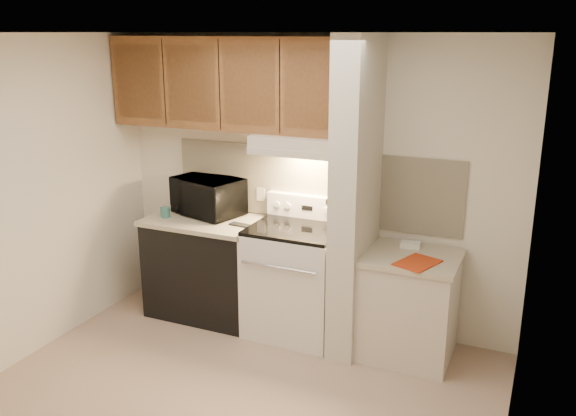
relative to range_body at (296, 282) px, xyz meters
The scene contains 50 objects.
floor 1.24m from the range_body, 90.00° to the right, with size 3.60×3.60×0.00m, color tan.
ceiling 2.34m from the range_body, 90.00° to the right, with size 3.60×3.60×0.00m, color white.
wall_back 0.86m from the range_body, 90.00° to the left, with size 3.60×0.02×2.50m, color silver.
wall_left 2.28m from the range_body, 147.31° to the right, with size 0.02×3.00×2.50m, color silver.
wall_right 2.28m from the range_body, 32.69° to the right, with size 0.02×3.00×2.50m, color silver.
backsplash 0.84m from the range_body, 90.00° to the left, with size 2.60×0.02×0.63m, color #FFF1C9.
range_body is the anchor object (origin of this frame).
oven_window 0.32m from the range_body, 90.00° to the right, with size 0.50×0.01×0.30m, color black.
oven_handle 0.44m from the range_body, 90.00° to the right, with size 0.02×0.02×0.65m, color silver.
cooktop 0.48m from the range_body, ahead, with size 0.74×0.64×0.03m, color black.
range_backguard 0.66m from the range_body, 90.00° to the left, with size 0.76×0.08×0.20m, color silver.
range_display 0.64m from the range_body, 90.00° to the left, with size 0.10×0.01×0.04m, color black.
range_knob_left_outer 0.70m from the range_body, 139.40° to the left, with size 0.05×0.05×0.02m, color silver.
range_knob_left_inner 0.66m from the range_body, 126.87° to the left, with size 0.05×0.05×0.02m, color silver.
range_knob_right_inner 0.66m from the range_body, 53.13° to the left, with size 0.05×0.05×0.02m, color silver.
range_knob_right_outer 0.70m from the range_body, 40.60° to the left, with size 0.05×0.05×0.02m, color silver.
dishwasher_front 0.88m from the range_body, behind, with size 1.00×0.63×0.87m, color black.
left_countertop 0.98m from the range_body, behind, with size 1.04×0.67×0.04m, color #B8AE91.
spoon_rest 0.66m from the range_body, behind, with size 0.23×0.07×0.02m, color black.
teal_jar 1.33m from the range_body, behind, with size 0.08×0.08×0.09m, color #337068.
outlet 0.86m from the range_body, 146.31° to the left, with size 0.08×0.01×0.12m, color beige.
microwave 1.13m from the range_body, behind, with size 0.61×0.41×0.34m, color black.
partition_pillar 0.94m from the range_body, ahead, with size 0.22×0.70×2.50m, color beige.
pillar_trim 0.93m from the range_body, ahead, with size 0.01×0.70×0.04m, color brown.
knife_strip 0.95m from the range_body, ahead, with size 0.02×0.42×0.04m, color black.
knife_blade_a 0.87m from the range_body, 29.04° to the right, with size 0.01×0.04×0.16m, color silver.
knife_handle_a 1.01m from the range_body, 28.89° to the right, with size 0.02×0.02×0.10m, color black.
knife_blade_b 0.85m from the range_body, 18.57° to the right, with size 0.01×0.04×0.18m, color silver.
knife_handle_b 1.00m from the range_body, 21.61° to the right, with size 0.02×0.02×0.10m, color black.
knife_blade_c 0.83m from the range_body, ahead, with size 0.01×0.04×0.20m, color silver.
knife_handle_c 0.99m from the range_body, ahead, with size 0.02×0.02×0.10m, color black.
knife_blade_d 0.85m from the range_body, ahead, with size 0.01×0.04×0.16m, color silver.
knife_handle_d 0.98m from the range_body, ahead, with size 0.02×0.02×0.10m, color black.
knife_blade_e 0.85m from the range_body, 15.04° to the left, with size 0.01×0.04×0.18m, color silver.
knife_handle_e 0.99m from the range_body, 15.78° to the left, with size 0.02×0.02×0.10m, color black.
oven_mitt 0.86m from the range_body, 23.58° to the left, with size 0.03×0.10×0.23m, color slate.
right_cab_base 0.97m from the range_body, ahead, with size 0.70×0.60×0.81m, color beige.
right_countertop 1.04m from the range_body, ahead, with size 0.74×0.64×0.04m, color #B8AE91.
red_folder 1.13m from the range_body, ahead, with size 0.24×0.33×0.01m, color #B03210.
white_box 1.02m from the range_body, 10.77° to the left, with size 0.15×0.10×0.04m, color white.
range_hood 1.17m from the range_body, 90.00° to the left, with size 0.78×0.44×0.15m, color beige.
hood_lip 1.12m from the range_body, 90.00° to the right, with size 0.78×0.04×0.06m, color beige.
upper_cabinets 1.77m from the range_body, 166.16° to the left, with size 2.18×0.33×0.77m, color brown.
cab_door_a 2.22m from the range_body, behind, with size 0.46×0.01×0.63m, color brown.
cab_gap_a 2.04m from the range_body, behind, with size 0.01×0.01×0.73m, color black.
cab_door_b 1.89m from the range_body, behind, with size 0.46×0.01×0.63m, color brown.
cab_gap_b 1.77m from the range_body, behind, with size 0.01×0.01×0.73m, color black.
cab_door_c 1.68m from the range_body, behind, with size 0.46×0.01×0.63m, color brown.
cab_gap_c 1.63m from the range_body, behind, with size 0.01×0.01×0.73m, color black.
cab_door_d 1.63m from the range_body, ahead, with size 0.46×0.01×0.63m, color brown.
Camera 1 is at (1.88, -3.26, 2.51)m, focal length 38.00 mm.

